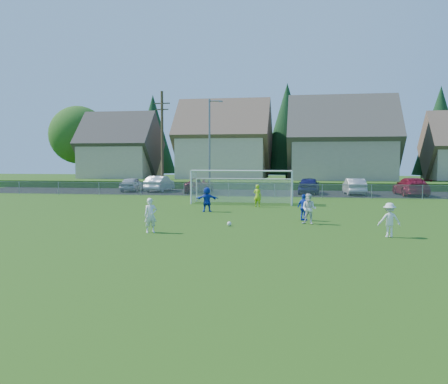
{
  "coord_description": "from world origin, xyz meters",
  "views": [
    {
      "loc": [
        4.57,
        -18.61,
        3.26
      ],
      "look_at": [
        0.0,
        8.0,
        1.4
      ],
      "focal_mm": 38.0,
      "sensor_mm": 36.0,
      "label": 1
    }
  ],
  "objects": [
    {
      "name": "ground",
      "position": [
        0.0,
        0.0,
        0.0
      ],
      "size": [
        160.0,
        160.0,
        0.0
      ],
      "primitive_type": "plane",
      "color": "#193D0C",
      "rests_on": "ground"
    },
    {
      "name": "asphalt_lot",
      "position": [
        0.0,
        27.5,
        0.01
      ],
      "size": [
        60.0,
        60.0,
        0.0
      ],
      "primitive_type": "plane",
      "color": "black",
      "rests_on": "ground"
    },
    {
      "name": "grass_embankment",
      "position": [
        0.0,
        35.0,
        0.4
      ],
      "size": [
        70.0,
        6.0,
        0.8
      ],
      "primitive_type": "cube",
      "color": "#1E420F",
      "rests_on": "ground"
    },
    {
      "name": "soccer_ball",
      "position": [
        0.92,
        4.15,
        0.11
      ],
      "size": [
        0.22,
        0.22,
        0.22
      ],
      "primitive_type": "sphere",
      "color": "white",
      "rests_on": "ground"
    },
    {
      "name": "player_white_a",
      "position": [
        -2.21,
        1.5,
        0.77
      ],
      "size": [
        0.67,
        0.61,
        1.54
      ],
      "primitive_type": "imported",
      "rotation": [
        0.0,
        0.0,
        0.56
      ],
      "color": "white",
      "rests_on": "ground"
    },
    {
      "name": "player_white_b",
      "position": [
        4.78,
        5.47,
        0.77
      ],
      "size": [
        0.89,
        0.78,
        1.54
      ],
      "primitive_type": "imported",
      "rotation": [
        0.0,
        0.0,
        -0.31
      ],
      "color": "white",
      "rests_on": "ground"
    },
    {
      "name": "player_white_c",
      "position": [
        8.07,
        2.0,
        0.72
      ],
      "size": [
        0.99,
        0.65,
        1.45
      ],
      "primitive_type": "imported",
      "rotation": [
        0.0,
        0.0,
        3.26
      ],
      "color": "white",
      "rests_on": "ground"
    },
    {
      "name": "player_blue_a",
      "position": [
        4.52,
        6.85,
        0.71
      ],
      "size": [
        0.85,
        0.81,
        1.42
      ],
      "primitive_type": "imported",
      "rotation": [
        0.0,
        0.0,
        2.41
      ],
      "color": "#1439C2",
      "rests_on": "ground"
    },
    {
      "name": "player_blue_b",
      "position": [
        -1.46,
        10.24,
        0.77
      ],
      "size": [
        1.48,
        0.67,
        1.54
      ],
      "primitive_type": "imported",
      "rotation": [
        0.0,
        0.0,
        3.3
      ],
      "color": "#1439C2",
      "rests_on": "ground"
    },
    {
      "name": "goalkeeper",
      "position": [
        1.35,
        13.75,
        0.77
      ],
      "size": [
        0.65,
        0.53,
        1.54
      ],
      "primitive_type": "imported",
      "rotation": [
        0.0,
        0.0,
        2.81
      ],
      "color": "#AEDF1A",
      "rests_on": "ground"
    },
    {
      "name": "car_a",
      "position": [
        -12.86,
        27.39,
        0.73
      ],
      "size": [
        2.04,
        4.39,
        1.45
      ],
      "primitive_type": "imported",
      "rotation": [
        0.0,
        0.0,
        3.22
      ],
      "color": "#A9ABB1",
      "rests_on": "ground"
    },
    {
      "name": "car_b",
      "position": [
        -10.05,
        27.77,
        0.8
      ],
      "size": [
        1.84,
        4.88,
        1.59
      ],
      "primitive_type": "imported",
      "rotation": [
        0.0,
        0.0,
        3.11
      ],
      "color": "silver",
      "rests_on": "ground"
    },
    {
      "name": "car_c",
      "position": [
        -5.69,
        26.81,
        0.72
      ],
      "size": [
        2.84,
        5.38,
        1.44
      ],
      "primitive_type": "imported",
      "rotation": [
        0.0,
        0.0,
        3.23
      ],
      "color": "#5B0A1B",
      "rests_on": "ground"
    },
    {
      "name": "car_e",
      "position": [
        4.92,
        27.01,
        0.79
      ],
      "size": [
        2.15,
        4.77,
        1.59
      ],
      "primitive_type": "imported",
      "rotation": [
        0.0,
        0.0,
        3.08
      ],
      "color": "#16194E",
      "rests_on": "ground"
    },
    {
      "name": "car_f",
      "position": [
        9.06,
        26.57,
        0.76
      ],
      "size": [
        1.85,
        4.67,
        1.51
      ],
      "primitive_type": "imported",
      "rotation": [
        0.0,
        0.0,
        3.2
      ],
      "color": "#B2B2B2",
      "rests_on": "ground"
    },
    {
      "name": "car_g",
      "position": [
        14.0,
        26.29,
        0.81
      ],
      "size": [
        2.54,
        5.69,
        1.62
      ],
      "primitive_type": "imported",
      "rotation": [
        0.0,
        0.0,
        3.19
      ],
      "color": "maroon",
      "rests_on": "ground"
    },
    {
      "name": "soccer_goal",
      "position": [
        0.0,
        16.05,
        1.63
      ],
      "size": [
        7.42,
        1.9,
        2.5
      ],
      "color": "white",
      "rests_on": "ground"
    },
    {
      "name": "chainlink_fence",
      "position": [
        0.0,
        22.0,
        0.63
      ],
      "size": [
        52.06,
        0.06,
        1.2
      ],
      "color": "gray",
      "rests_on": "ground"
    },
    {
      "name": "streetlight",
      "position": [
        -4.45,
        26.0,
        4.84
      ],
      "size": [
        1.38,
        0.18,
        9.0
      ],
      "color": "slate",
      "rests_on": "ground"
    },
    {
      "name": "utility_pole",
      "position": [
        -9.5,
        27.0,
        5.15
      ],
      "size": [
        1.6,
        0.26,
        10.0
      ],
      "color": "#473321",
      "rests_on": "ground"
    },
    {
      "name": "houses_row",
      "position": [
        1.97,
        42.46,
        7.33
      ],
      "size": [
        53.9,
        11.45,
        13.27
      ],
      "color": "tan",
      "rests_on": "ground"
    },
    {
      "name": "tree_row",
      "position": [
        1.04,
        48.74,
        6.91
      ],
      "size": [
        65.98,
        12.36,
        13.8
      ],
      "color": "#382616",
      "rests_on": "ground"
    }
  ]
}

